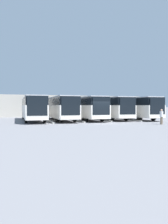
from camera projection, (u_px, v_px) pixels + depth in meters
name	position (u px, v px, depth m)	size (l,w,h in m)	color
ground_plane	(102.00, 123.00, 25.29)	(600.00, 600.00, 0.00)	slate
bus_0	(132.00, 107.00, 32.95)	(2.60, 12.50, 3.20)	silver
curb_divider_0	(127.00, 120.00, 30.67)	(0.24, 7.26, 0.15)	#9E9E99
bus_1	(107.00, 107.00, 32.66)	(2.60, 12.50, 3.20)	silver
curb_divider_1	(101.00, 120.00, 30.38)	(0.24, 7.26, 0.15)	#9E9E99
bus_2	(85.00, 107.00, 31.20)	(2.60, 12.50, 3.20)	silver
curb_divider_2	(76.00, 120.00, 28.93)	(0.24, 7.26, 0.15)	#9E9E99
bus_3	(60.00, 107.00, 30.11)	(2.60, 12.50, 3.20)	silver
curb_divider_3	(49.00, 121.00, 27.83)	(0.24, 7.26, 0.15)	#9E9E99
bus_4	(33.00, 107.00, 29.03)	(2.60, 12.50, 3.20)	silver
pedestrian	(161.00, 116.00, 23.46)	(0.50, 0.50, 1.64)	brown
station_building	(62.00, 106.00, 45.66)	(31.49, 12.03, 4.01)	#A8A399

